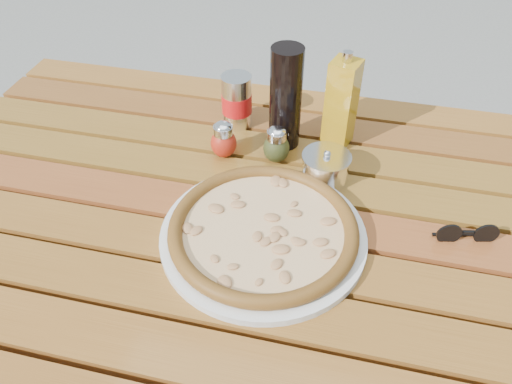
% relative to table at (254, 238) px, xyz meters
% --- Properties ---
extents(table, '(1.40, 0.90, 0.75)m').
position_rel_table_xyz_m(table, '(0.00, 0.00, 0.00)').
color(table, '#33190B').
rests_on(table, ground).
extents(plate, '(0.41, 0.41, 0.01)m').
position_rel_table_xyz_m(plate, '(0.03, -0.06, 0.08)').
color(plate, silver).
rests_on(plate, table).
extents(pizza, '(0.33, 0.33, 0.03)m').
position_rel_table_xyz_m(pizza, '(0.03, -0.06, 0.10)').
color(pizza, '#FFE8B6').
rests_on(pizza, plate).
extents(pepper_shaker, '(0.06, 0.06, 0.08)m').
position_rel_table_xyz_m(pepper_shaker, '(-0.10, 0.15, 0.11)').
color(pepper_shaker, red).
rests_on(pepper_shaker, table).
extents(oregano_shaker, '(0.06, 0.06, 0.08)m').
position_rel_table_xyz_m(oregano_shaker, '(0.01, 0.16, 0.11)').
color(oregano_shaker, '#3B4019').
rests_on(oregano_shaker, table).
extents(dark_bottle, '(0.08, 0.08, 0.22)m').
position_rel_table_xyz_m(dark_bottle, '(0.01, 0.22, 0.19)').
color(dark_bottle, black).
rests_on(dark_bottle, table).
extents(soda_can, '(0.08, 0.08, 0.12)m').
position_rel_table_xyz_m(soda_can, '(-0.10, 0.27, 0.13)').
color(soda_can, silver).
rests_on(soda_can, table).
extents(olive_oil_cruet, '(0.07, 0.07, 0.21)m').
position_rel_table_xyz_m(olive_oil_cruet, '(0.13, 0.25, 0.17)').
color(olive_oil_cruet, '#AD7F12').
rests_on(olive_oil_cruet, table).
extents(parmesan_tin, '(0.12, 0.12, 0.07)m').
position_rel_table_xyz_m(parmesan_tin, '(0.12, 0.12, 0.11)').
color(parmesan_tin, white).
rests_on(parmesan_tin, table).
extents(sunglasses, '(0.11, 0.05, 0.04)m').
position_rel_table_xyz_m(sunglasses, '(0.38, 0.01, 0.09)').
color(sunglasses, black).
rests_on(sunglasses, table).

